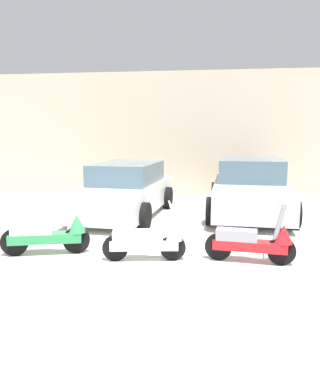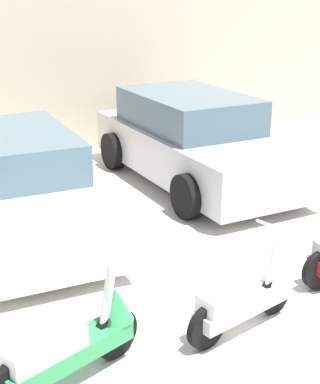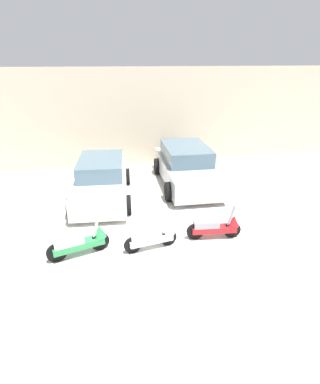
% 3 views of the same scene
% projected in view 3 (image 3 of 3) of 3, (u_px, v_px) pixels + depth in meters
% --- Properties ---
extents(ground_plane, '(28.00, 28.00, 0.00)m').
position_uv_depth(ground_plane, '(178.00, 271.00, 6.57)').
color(ground_plane, silver).
extents(wall_back, '(19.60, 0.12, 4.00)m').
position_uv_depth(wall_back, '(132.00, 118.00, 12.49)').
color(wall_back, beige).
rests_on(wall_back, ground_plane).
extents(scooter_front_left, '(1.44, 0.67, 1.03)m').
position_uv_depth(scooter_front_left, '(81.00, 241.00, 6.99)').
color(scooter_front_left, black).
rests_on(scooter_front_left, ground_plane).
extents(scooter_front_right, '(1.33, 0.52, 0.94)m').
position_uv_depth(scooter_front_right, '(153.00, 236.00, 7.24)').
color(scooter_front_right, black).
rests_on(scooter_front_right, ground_plane).
extents(scooter_front_center, '(1.41, 0.51, 0.98)m').
position_uv_depth(scooter_front_center, '(216.00, 226.00, 7.65)').
color(scooter_front_center, black).
rests_on(scooter_front_center, ground_plane).
extents(car_rear_left, '(2.14, 3.97, 1.30)m').
position_uv_depth(car_rear_left, '(102.00, 180.00, 9.84)').
color(car_rear_left, white).
rests_on(car_rear_left, ground_plane).
extents(car_rear_center, '(2.17, 4.22, 1.40)m').
position_uv_depth(car_rear_center, '(186.00, 166.00, 10.94)').
color(car_rear_center, '#B7B7BC').
rests_on(car_rear_center, ground_plane).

